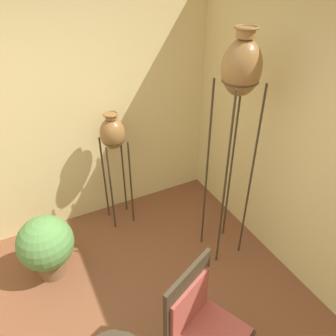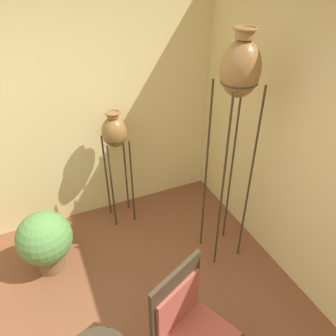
{
  "view_description": "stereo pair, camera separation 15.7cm",
  "coord_description": "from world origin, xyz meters",
  "px_view_note": "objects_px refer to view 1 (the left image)",
  "views": [
    {
      "loc": [
        -0.11,
        -1.21,
        2.75
      ],
      "look_at": [
        1.18,
        1.3,
        0.89
      ],
      "focal_mm": 35.0,
      "sensor_mm": 36.0,
      "label": 1
    },
    {
      "loc": [
        0.03,
        -1.28,
        2.75
      ],
      "look_at": [
        1.18,
        1.3,
        0.89
      ],
      "focal_mm": 35.0,
      "sensor_mm": 36.0,
      "label": 2
    }
  ],
  "objects_px": {
    "vase_stand_medium": "(113,136)",
    "potted_plant": "(46,245)",
    "chair": "(201,323)",
    "vase_stand_tall": "(241,74)"
  },
  "relations": [
    {
      "from": "vase_stand_tall",
      "to": "potted_plant",
      "type": "relative_size",
      "value": 3.37
    },
    {
      "from": "vase_stand_tall",
      "to": "potted_plant",
      "type": "bearing_deg",
      "value": 163.93
    },
    {
      "from": "vase_stand_medium",
      "to": "potted_plant",
      "type": "xyz_separation_m",
      "value": [
        -0.91,
        -0.45,
        -0.76
      ]
    },
    {
      "from": "vase_stand_medium",
      "to": "potted_plant",
      "type": "distance_m",
      "value": 1.27
    },
    {
      "from": "vase_stand_tall",
      "to": "chair",
      "type": "relative_size",
      "value": 2.17
    },
    {
      "from": "chair",
      "to": "potted_plant",
      "type": "bearing_deg",
      "value": 95.15
    },
    {
      "from": "chair",
      "to": "vase_stand_tall",
      "type": "bearing_deg",
      "value": 23.34
    },
    {
      "from": "vase_stand_medium",
      "to": "potted_plant",
      "type": "bearing_deg",
      "value": -153.6
    },
    {
      "from": "vase_stand_tall",
      "to": "vase_stand_medium",
      "type": "xyz_separation_m",
      "value": [
        -0.82,
        0.95,
        -0.8
      ]
    },
    {
      "from": "vase_stand_medium",
      "to": "chair",
      "type": "height_order",
      "value": "vase_stand_medium"
    }
  ]
}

